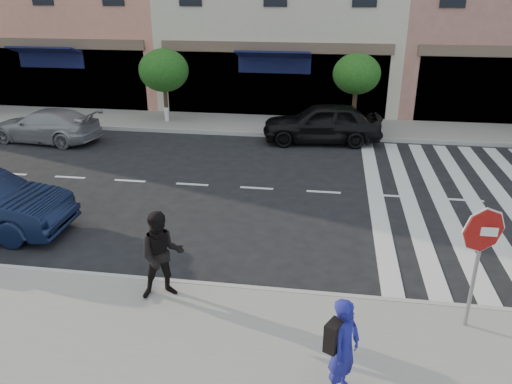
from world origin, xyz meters
name	(u,v)px	position (x,y,z in m)	size (l,w,h in m)	color
ground	(230,254)	(0.00, 0.00, 0.00)	(120.00, 120.00, 0.00)	black
sidewalk_near	(183,366)	(0.00, -3.75, 0.07)	(60.00, 4.50, 0.15)	gray
sidewalk_far	(281,126)	(0.00, 11.00, 0.07)	(60.00, 3.00, 0.15)	gray
street_tree_wb	(164,71)	(-5.00, 10.80, 2.31)	(2.10, 2.10, 3.06)	#473323
street_tree_c	(357,74)	(3.00, 10.80, 2.36)	(1.90, 1.90, 3.04)	#473323
stop_sign	(481,241)	(4.61, -2.10, 1.81)	(0.80, 0.10, 2.26)	gray
photographer	(344,348)	(2.46, -3.98, 0.93)	(0.57, 0.38, 1.57)	navy
walker	(162,255)	(-0.87, -2.00, 1.02)	(0.84, 0.66, 1.73)	black
car_far_left	(45,126)	(-8.82, 7.60, 0.62)	(1.75, 4.30, 1.25)	gray
car_far_mid	(322,123)	(1.75, 9.10, 0.77)	(1.81, 4.49, 1.53)	black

